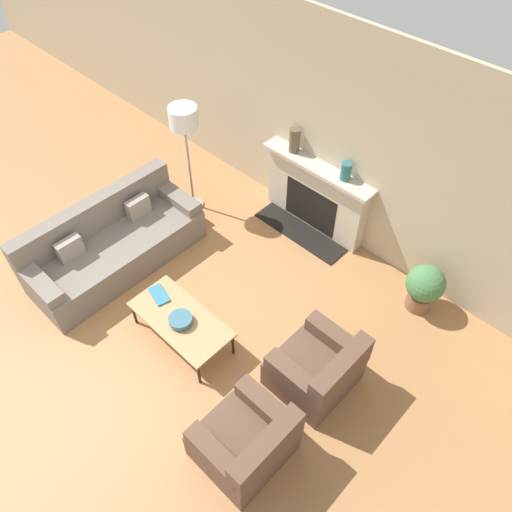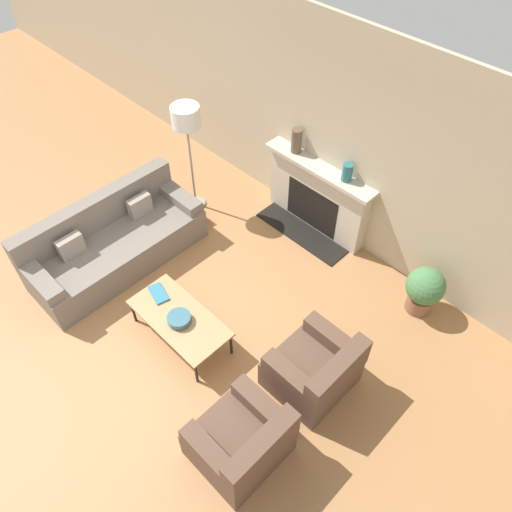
{
  "view_description": "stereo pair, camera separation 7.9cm",
  "coord_description": "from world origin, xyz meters",
  "px_view_note": "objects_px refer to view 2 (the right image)",
  "views": [
    {
      "loc": [
        3.07,
        -1.42,
        5.03
      ],
      "look_at": [
        0.22,
        1.56,
        0.45
      ],
      "focal_mm": 35.0,
      "sensor_mm": 36.0,
      "label": 1
    },
    {
      "loc": [
        3.13,
        -1.36,
        5.03
      ],
      "look_at": [
        0.22,
        1.56,
        0.45
      ],
      "focal_mm": 35.0,
      "sensor_mm": 36.0,
      "label": 2
    }
  ],
  "objects_px": {
    "fireplace": "(317,197)",
    "couch": "(114,243)",
    "book": "(159,293)",
    "armchair_near": "(242,442)",
    "coffee_table": "(179,319)",
    "armchair_far": "(315,370)",
    "mantel_vase_left": "(296,141)",
    "mantel_vase_center_left": "(347,172)",
    "potted_plant": "(424,289)",
    "floor_lamp": "(186,123)",
    "bowl": "(179,319)"
  },
  "relations": [
    {
      "from": "fireplace",
      "to": "book",
      "type": "relative_size",
      "value": 5.18
    },
    {
      "from": "bowl",
      "to": "mantel_vase_left",
      "type": "relative_size",
      "value": 0.79
    },
    {
      "from": "coffee_table",
      "to": "bowl",
      "type": "bearing_deg",
      "value": -32.26
    },
    {
      "from": "armchair_far",
      "to": "bowl",
      "type": "height_order",
      "value": "armchair_far"
    },
    {
      "from": "bowl",
      "to": "couch",
      "type": "bearing_deg",
      "value": 172.59
    },
    {
      "from": "armchair_far",
      "to": "armchair_near",
      "type": "bearing_deg",
      "value": -0.0
    },
    {
      "from": "fireplace",
      "to": "couch",
      "type": "distance_m",
      "value": 2.77
    },
    {
      "from": "coffee_table",
      "to": "mantel_vase_center_left",
      "type": "relative_size",
      "value": 5.16
    },
    {
      "from": "couch",
      "to": "coffee_table",
      "type": "distance_m",
      "value": 1.57
    },
    {
      "from": "armchair_far",
      "to": "coffee_table",
      "type": "relative_size",
      "value": 0.68
    },
    {
      "from": "mantel_vase_center_left",
      "to": "fireplace",
      "type": "bearing_deg",
      "value": -177.84
    },
    {
      "from": "coffee_table",
      "to": "floor_lamp",
      "type": "height_order",
      "value": "floor_lamp"
    },
    {
      "from": "book",
      "to": "potted_plant",
      "type": "bearing_deg",
      "value": 60.98
    },
    {
      "from": "armchair_far",
      "to": "bowl",
      "type": "relative_size",
      "value": 3.15
    },
    {
      "from": "couch",
      "to": "fireplace",
      "type": "bearing_deg",
      "value": -30.83
    },
    {
      "from": "armchair_far",
      "to": "coffee_table",
      "type": "distance_m",
      "value": 1.62
    },
    {
      "from": "armchair_far",
      "to": "book",
      "type": "bearing_deg",
      "value": -73.33
    },
    {
      "from": "book",
      "to": "floor_lamp",
      "type": "relative_size",
      "value": 0.2
    },
    {
      "from": "couch",
      "to": "armchair_far",
      "type": "bearing_deg",
      "value": -81.84
    },
    {
      "from": "floor_lamp",
      "to": "armchair_near",
      "type": "bearing_deg",
      "value": -33.49
    },
    {
      "from": "armchair_near",
      "to": "coffee_table",
      "type": "height_order",
      "value": "armchair_near"
    },
    {
      "from": "armchair_near",
      "to": "potted_plant",
      "type": "bearing_deg",
      "value": 174.97
    },
    {
      "from": "floor_lamp",
      "to": "mantel_vase_center_left",
      "type": "height_order",
      "value": "floor_lamp"
    },
    {
      "from": "armchair_far",
      "to": "book",
      "type": "xyz_separation_m",
      "value": [
        -1.92,
        -0.58,
        0.1
      ]
    },
    {
      "from": "couch",
      "to": "potted_plant",
      "type": "relative_size",
      "value": 3.43
    },
    {
      "from": "couch",
      "to": "book",
      "type": "height_order",
      "value": "couch"
    },
    {
      "from": "fireplace",
      "to": "couch",
      "type": "bearing_deg",
      "value": -120.83
    },
    {
      "from": "armchair_near",
      "to": "bowl",
      "type": "relative_size",
      "value": 3.15
    },
    {
      "from": "book",
      "to": "coffee_table",
      "type": "bearing_deg",
      "value": 9.06
    },
    {
      "from": "potted_plant",
      "to": "floor_lamp",
      "type": "bearing_deg",
      "value": -168.62
    },
    {
      "from": "fireplace",
      "to": "mantel_vase_left",
      "type": "height_order",
      "value": "mantel_vase_left"
    },
    {
      "from": "book",
      "to": "floor_lamp",
      "type": "xyz_separation_m",
      "value": [
        -1.24,
        1.59,
        0.99
      ]
    },
    {
      "from": "fireplace",
      "to": "mantel_vase_center_left",
      "type": "bearing_deg",
      "value": 2.16
    },
    {
      "from": "potted_plant",
      "to": "couch",
      "type": "bearing_deg",
      "value": -147.07
    },
    {
      "from": "mantel_vase_left",
      "to": "book",
      "type": "bearing_deg",
      "value": -86.47
    },
    {
      "from": "armchair_near",
      "to": "book",
      "type": "xyz_separation_m",
      "value": [
        -1.92,
        0.5,
        0.1
      ]
    },
    {
      "from": "mantel_vase_center_left",
      "to": "bowl",
      "type": "bearing_deg",
      "value": -94.73
    },
    {
      "from": "fireplace",
      "to": "potted_plant",
      "type": "height_order",
      "value": "fireplace"
    },
    {
      "from": "couch",
      "to": "armchair_near",
      "type": "height_order",
      "value": "couch"
    },
    {
      "from": "potted_plant",
      "to": "fireplace",
      "type": "bearing_deg",
      "value": 172.89
    },
    {
      "from": "mantel_vase_left",
      "to": "potted_plant",
      "type": "distance_m",
      "value": 2.48
    },
    {
      "from": "bowl",
      "to": "potted_plant",
      "type": "xyz_separation_m",
      "value": [
        1.69,
        2.35,
        -0.06
      ]
    },
    {
      "from": "couch",
      "to": "book",
      "type": "relative_size",
      "value": 7.05
    },
    {
      "from": "armchair_far",
      "to": "floor_lamp",
      "type": "distance_m",
      "value": 3.5
    },
    {
      "from": "fireplace",
      "to": "armchair_far",
      "type": "relative_size",
      "value": 2.01
    },
    {
      "from": "couch",
      "to": "coffee_table",
      "type": "relative_size",
      "value": 1.87
    },
    {
      "from": "couch",
      "to": "mantel_vase_left",
      "type": "relative_size",
      "value": 6.82
    },
    {
      "from": "mantel_vase_left",
      "to": "bowl",
      "type": "bearing_deg",
      "value": -76.38
    },
    {
      "from": "mantel_vase_left",
      "to": "mantel_vase_center_left",
      "type": "bearing_deg",
      "value": 0.0
    },
    {
      "from": "couch",
      "to": "armchair_far",
      "type": "height_order",
      "value": "couch"
    }
  ]
}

